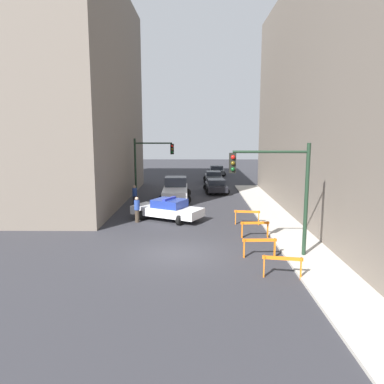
{
  "coord_description": "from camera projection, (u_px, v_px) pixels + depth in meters",
  "views": [
    {
      "loc": [
        0.84,
        -17.35,
        5.86
      ],
      "look_at": [
        0.6,
        6.63,
        1.92
      ],
      "focal_mm": 35.0,
      "sensor_mm": 36.0,
      "label": 1
    }
  ],
  "objects": [
    {
      "name": "white_truck",
      "position": [
        175.0,
        190.0,
        31.8
      ],
      "size": [
        2.72,
        5.44,
        1.9
      ],
      "rotation": [
        0.0,
        0.0,
        0.02
      ],
      "color": "silver",
      "rests_on": "ground_plane"
    },
    {
      "name": "sidewalk_right",
      "position": [
        307.0,
        253.0,
        18.0
      ],
      "size": [
        2.4,
        44.0,
        0.12
      ],
      "color": "#B2ADA3",
      "rests_on": "ground_plane"
    },
    {
      "name": "pedestrian_corner",
      "position": [
        135.0,
        195.0,
        29.16
      ],
      "size": [
        0.45,
        0.45,
        1.66
      ],
      "rotation": [
        0.0,
        0.0,
        6.0
      ],
      "color": "black",
      "rests_on": "ground_plane"
    },
    {
      "name": "barrier_corner",
      "position": [
        247.0,
        215.0,
        23.51
      ],
      "size": [
        1.59,
        0.35,
        0.9
      ],
      "rotation": [
        0.0,
        0.0,
        -0.13
      ],
      "color": "orange",
      "rests_on": "ground_plane"
    },
    {
      "name": "traffic_light_near",
      "position": [
        281.0,
        183.0,
        16.97
      ],
      "size": [
        3.64,
        0.35,
        5.2
      ],
      "color": "black",
      "rests_on": "sidewalk_right"
    },
    {
      "name": "police_car",
      "position": [
        168.0,
        209.0,
        24.72
      ],
      "size": [
        5.02,
        3.82,
        1.52
      ],
      "rotation": [
        0.0,
        0.0,
        1.09
      ],
      "color": "white",
      "rests_on": "ground_plane"
    },
    {
      "name": "ground_plane",
      "position": [
        178.0,
        253.0,
        18.08
      ],
      "size": [
        120.0,
        120.0,
        0.0
      ],
      "primitive_type": "plane",
      "color": "#2D2D33"
    },
    {
      "name": "pedestrian_crossing",
      "position": [
        137.0,
        209.0,
        24.09
      ],
      "size": [
        0.41,
        0.41,
        1.66
      ],
      "rotation": [
        0.0,
        0.0,
        1.4
      ],
      "color": "#382D23",
      "rests_on": "ground_plane"
    },
    {
      "name": "barrier_front",
      "position": [
        282.0,
        263.0,
        14.94
      ],
      "size": [
        1.58,
        0.42,
        0.9
      ],
      "rotation": [
        0.0,
        0.0,
        -0.18
      ],
      "color": "orange",
      "rests_on": "ground_plane"
    },
    {
      "name": "parked_car_near",
      "position": [
        216.0,
        186.0,
        35.66
      ],
      "size": [
        2.42,
        4.38,
        1.31
      ],
      "rotation": [
        0.0,
        0.0,
        0.05
      ],
      "color": "black",
      "rests_on": "ground_plane"
    },
    {
      "name": "parked_car_far",
      "position": [
        217.0,
        170.0,
        49.53
      ],
      "size": [
        2.3,
        4.31,
        1.31
      ],
      "rotation": [
        0.0,
        0.0,
        0.01
      ],
      "color": "#474C51",
      "rests_on": "ground_plane"
    },
    {
      "name": "barrier_mid",
      "position": [
        259.0,
        245.0,
        17.41
      ],
      "size": [
        1.6,
        0.22,
        0.9
      ],
      "rotation": [
        0.0,
        0.0,
        0.04
      ],
      "color": "orange",
      "rests_on": "ground_plane"
    },
    {
      "name": "building_corner_left",
      "position": [
        39.0,
        96.0,
        30.61
      ],
      "size": [
        14.0,
        20.0,
        17.34
      ],
      "color": "#6B6056",
      "rests_on": "ground_plane"
    },
    {
      "name": "traffic_light_far",
      "position": [
        148.0,
        160.0,
        32.24
      ],
      "size": [
        3.44,
        0.35,
        5.2
      ],
      "color": "black",
      "rests_on": "ground_plane"
    },
    {
      "name": "parked_car_mid",
      "position": [
        213.0,
        177.0,
        42.6
      ],
      "size": [
        2.28,
        4.31,
        1.31
      ],
      "rotation": [
        0.0,
        0.0,
        -0.0
      ],
      "color": "#474C51",
      "rests_on": "ground_plane"
    },
    {
      "name": "barrier_back",
      "position": [
        255.0,
        227.0,
        20.65
      ],
      "size": [
        1.6,
        0.26,
        0.9
      ],
      "rotation": [
        0.0,
        0.0,
        0.07
      ],
      "color": "orange",
      "rests_on": "ground_plane"
    }
  ]
}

